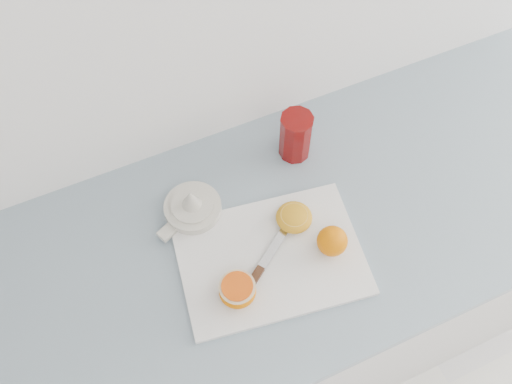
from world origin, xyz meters
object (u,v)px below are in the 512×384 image
counter (280,298)px  half_orange (237,290)px  cutting_board (271,258)px  citrus_juicer (192,208)px  red_tumbler (295,137)px

counter → half_orange: size_ratio=33.45×
cutting_board → counter: bearing=39.4°
cutting_board → citrus_juicer: (-0.11, 0.17, 0.02)m
cutting_board → red_tumbler: red_tumbler is taller
half_orange → red_tumbler: 0.39m
half_orange → citrus_juicer: (-0.01, 0.22, -0.01)m
half_orange → red_tumbler: red_tumbler is taller
half_orange → citrus_juicer: 0.22m
counter → half_orange: 0.52m
red_tumbler → citrus_juicer: bearing=-168.4°
cutting_board → half_orange: bearing=-153.2°
citrus_juicer → red_tumbler: 0.29m
half_orange → citrus_juicer: size_ratio=0.48×
cutting_board → citrus_juicer: 0.21m
cutting_board → half_orange: 0.11m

